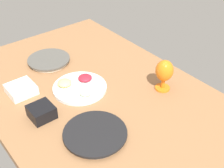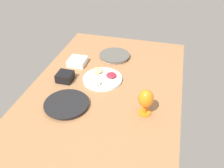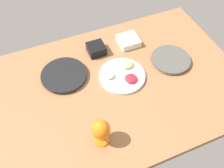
{
  "view_description": "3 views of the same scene",
  "coord_description": "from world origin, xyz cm",
  "px_view_note": "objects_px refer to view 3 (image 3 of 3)",
  "views": [
    {
      "loc": [
        102.42,
        -70.55,
        95.81
      ],
      "look_at": [
        7.46,
        4.99,
        7.77
      ],
      "focal_mm": 47.93,
      "sensor_mm": 36.0,
      "label": 1
    },
    {
      "loc": [
        127.47,
        38.17,
        100.69
      ],
      "look_at": [
        5.36,
        6.02,
        7.77
      ],
      "focal_mm": 38.2,
      "sensor_mm": 36.0,
      "label": 2
    },
    {
      "loc": [
        35.98,
        84.05,
        120.17
      ],
      "look_at": [
        2.38,
        3.86,
        7.77
      ],
      "focal_mm": 40.19,
      "sensor_mm": 36.0,
      "label": 3
    }
  ],
  "objects_px": {
    "dinner_plate_right": "(64,75)",
    "hurricane_glass_orange": "(101,130)",
    "square_bowl_black": "(96,49)",
    "square_bowl_white": "(128,40)",
    "fruit_platter": "(123,75)",
    "dinner_plate_left": "(171,60)"
  },
  "relations": [
    {
      "from": "dinner_plate_right",
      "to": "hurricane_glass_orange",
      "type": "height_order",
      "value": "hurricane_glass_orange"
    },
    {
      "from": "square_bowl_black",
      "to": "hurricane_glass_orange",
      "type": "bearing_deg",
      "value": 71.88
    },
    {
      "from": "hurricane_glass_orange",
      "to": "square_bowl_white",
      "type": "distance_m",
      "value": 0.75
    },
    {
      "from": "fruit_platter",
      "to": "hurricane_glass_orange",
      "type": "distance_m",
      "value": 0.45
    },
    {
      "from": "dinner_plate_right",
      "to": "square_bowl_black",
      "type": "height_order",
      "value": "square_bowl_black"
    },
    {
      "from": "square_bowl_white",
      "to": "hurricane_glass_orange",
      "type": "bearing_deg",
      "value": 54.33
    },
    {
      "from": "fruit_platter",
      "to": "square_bowl_white",
      "type": "relative_size",
      "value": 2.11
    },
    {
      "from": "fruit_platter",
      "to": "square_bowl_black",
      "type": "bearing_deg",
      "value": -73.66
    },
    {
      "from": "dinner_plate_right",
      "to": "square_bowl_black",
      "type": "distance_m",
      "value": 0.29
    },
    {
      "from": "fruit_platter",
      "to": "square_bowl_black",
      "type": "height_order",
      "value": "square_bowl_black"
    },
    {
      "from": "square_bowl_white",
      "to": "square_bowl_black",
      "type": "bearing_deg",
      "value": -0.94
    },
    {
      "from": "fruit_platter",
      "to": "square_bowl_white",
      "type": "xyz_separation_m",
      "value": [
        -0.16,
        -0.25,
        0.01
      ]
    },
    {
      "from": "hurricane_glass_orange",
      "to": "square_bowl_white",
      "type": "xyz_separation_m",
      "value": [
        -0.43,
        -0.6,
        -0.08
      ]
    },
    {
      "from": "dinner_plate_left",
      "to": "dinner_plate_right",
      "type": "bearing_deg",
      "value": -11.95
    },
    {
      "from": "dinner_plate_left",
      "to": "dinner_plate_right",
      "type": "xyz_separation_m",
      "value": [
        0.67,
        -0.14,
        -0.0
      ]
    },
    {
      "from": "dinner_plate_right",
      "to": "hurricane_glass_orange",
      "type": "bearing_deg",
      "value": 96.99
    },
    {
      "from": "hurricane_glass_orange",
      "to": "square_bowl_white",
      "type": "height_order",
      "value": "hurricane_glass_orange"
    },
    {
      "from": "dinner_plate_left",
      "to": "square_bowl_white",
      "type": "xyz_separation_m",
      "value": [
        0.18,
        -0.26,
        0.01
      ]
    },
    {
      "from": "square_bowl_black",
      "to": "fruit_platter",
      "type": "bearing_deg",
      "value": 106.34
    },
    {
      "from": "fruit_platter",
      "to": "dinner_plate_left",
      "type": "bearing_deg",
      "value": 178.98
    },
    {
      "from": "dinner_plate_left",
      "to": "fruit_platter",
      "type": "bearing_deg",
      "value": -1.02
    },
    {
      "from": "dinner_plate_left",
      "to": "hurricane_glass_orange",
      "type": "bearing_deg",
      "value": 29.18
    }
  ]
}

